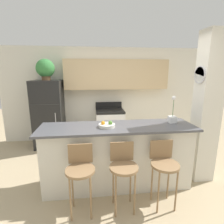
# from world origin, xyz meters

# --- Properties ---
(ground_plane) EXTENTS (14.00, 14.00, 0.00)m
(ground_plane) POSITION_xyz_m (0.00, 0.00, 0.00)
(ground_plane) COLOR tan
(wall_back) EXTENTS (5.60, 0.38, 2.55)m
(wall_back) POSITION_xyz_m (0.12, 2.18, 1.52)
(wall_back) COLOR silver
(wall_back) RESTS_ON ground_plane
(pillar_right) EXTENTS (0.38, 0.32, 2.55)m
(pillar_right) POSITION_xyz_m (1.53, 0.05, 1.28)
(pillar_right) COLOR silver
(pillar_right) RESTS_ON ground_plane
(counter_bar) EXTENTS (2.49, 0.69, 1.05)m
(counter_bar) POSITION_xyz_m (0.00, 0.00, 0.53)
(counter_bar) COLOR silver
(counter_bar) RESTS_ON ground_plane
(refrigerator) EXTENTS (0.71, 0.71, 1.70)m
(refrigerator) POSITION_xyz_m (-1.50, 1.86, 0.85)
(refrigerator) COLOR black
(refrigerator) RESTS_ON ground_plane
(stove_range) EXTENTS (0.74, 0.64, 1.07)m
(stove_range) POSITION_xyz_m (0.07, 1.90, 0.46)
(stove_range) COLOR white
(stove_range) RESTS_ON ground_plane
(bar_stool_left) EXTENTS (0.39, 0.39, 0.94)m
(bar_stool_left) POSITION_xyz_m (-0.58, -0.52, 0.63)
(bar_stool_left) COLOR olive
(bar_stool_left) RESTS_ON ground_plane
(bar_stool_mid) EXTENTS (0.39, 0.39, 0.94)m
(bar_stool_mid) POSITION_xyz_m (0.00, -0.52, 0.63)
(bar_stool_mid) COLOR olive
(bar_stool_mid) RESTS_ON ground_plane
(bar_stool_right) EXTENTS (0.39, 0.39, 0.94)m
(bar_stool_right) POSITION_xyz_m (0.58, -0.52, 0.63)
(bar_stool_right) COLOR olive
(bar_stool_right) RESTS_ON ground_plane
(potted_plant_on_fridge) EXTENTS (0.44, 0.44, 0.51)m
(potted_plant_on_fridge) POSITION_xyz_m (-1.50, 1.86, 1.97)
(potted_plant_on_fridge) COLOR brown
(potted_plant_on_fridge) RESTS_ON refrigerator
(orchid_vase) EXTENTS (0.12, 0.12, 0.46)m
(orchid_vase) POSITION_xyz_m (0.95, 0.08, 1.17)
(orchid_vase) COLOR white
(orchid_vase) RESTS_ON counter_bar
(fruit_bowl) EXTENTS (0.26, 0.26, 0.11)m
(fruit_bowl) POSITION_xyz_m (-0.18, -0.04, 1.08)
(fruit_bowl) COLOR silver
(fruit_bowl) RESTS_ON counter_bar
(trash_bin) EXTENTS (0.28, 0.28, 0.38)m
(trash_bin) POSITION_xyz_m (-0.92, 1.61, 0.19)
(trash_bin) COLOR black
(trash_bin) RESTS_ON ground_plane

